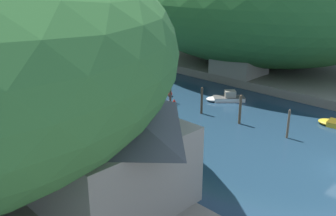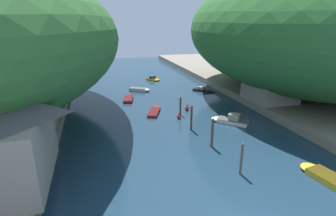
# 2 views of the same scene
# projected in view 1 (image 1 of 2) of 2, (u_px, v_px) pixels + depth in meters

# --- Properties ---
(water_surface) EXTENTS (130.00, 130.00, 0.00)m
(water_surface) POSITION_uv_depth(u_px,v_px,m) (135.00, 99.00, 54.33)
(water_surface) COLOR #1E384C
(water_surface) RESTS_ON ground
(right_bank) EXTENTS (22.00, 120.00, 1.27)m
(right_bank) POSITION_uv_depth(u_px,v_px,m) (239.00, 65.00, 71.61)
(right_bank) COLOR gray
(right_bank) RESTS_ON ground
(hillside_right) EXTENTS (39.05, 54.67, 22.58)m
(hillside_right) POSITION_uv_depth(u_px,v_px,m) (253.00, 1.00, 67.40)
(hillside_right) COLOR #2D662D
(hillside_right) RESTS_ON right_bank
(waterfront_building) EXTENTS (10.25, 10.97, 8.50)m
(waterfront_building) POSITION_uv_depth(u_px,v_px,m) (105.00, 144.00, 26.39)
(waterfront_building) COLOR gray
(waterfront_building) RESTS_ON left_bank
(boathouse_shed) EXTENTS (6.11, 9.71, 4.61)m
(boathouse_shed) POSITION_uv_depth(u_px,v_px,m) (35.00, 120.00, 36.24)
(boathouse_shed) COLOR gray
(boathouse_shed) RESTS_ON left_bank
(right_bank_cottage) EXTENTS (7.26, 8.15, 4.60)m
(right_bank_cottage) POSITION_uv_depth(u_px,v_px,m) (239.00, 60.00, 62.18)
(right_bank_cottage) COLOR gray
(right_bank_cottage) RESTS_ON right_bank
(boat_cabin_cruiser) EXTENTS (4.61, 3.49, 0.70)m
(boat_cabin_cruiser) POSITION_uv_depth(u_px,v_px,m) (84.00, 82.00, 61.32)
(boat_cabin_cruiser) COLOR white
(boat_cabin_cruiser) RESTS_ON water_surface
(boat_red_skiff) EXTENTS (2.69, 5.61, 0.52)m
(boat_red_skiff) POSITION_uv_depth(u_px,v_px,m) (86.00, 94.00, 55.64)
(boat_red_skiff) COLOR red
(boat_red_skiff) RESTS_ON water_surface
(boat_near_quay) EXTENTS (3.48, 5.65, 0.42)m
(boat_near_quay) POSITION_uv_depth(u_px,v_px,m) (139.00, 102.00, 52.03)
(boat_near_quay) COLOR red
(boat_near_quay) RESTS_ON water_surface
(boat_moored_right) EXTENTS (3.71, 3.96, 1.08)m
(boat_moored_right) POSITION_uv_depth(u_px,v_px,m) (79.00, 67.00, 71.28)
(boat_moored_right) COLOR gold
(boat_moored_right) RESTS_ON water_surface
(boat_white_cruiser) EXTENTS (5.22, 5.06, 1.50)m
(boat_white_cruiser) POSITION_uv_depth(u_px,v_px,m) (225.00, 98.00, 53.21)
(boat_white_cruiser) COLOR silver
(boat_white_cruiser) RESTS_ON water_surface
(boat_far_upstream) EXTENTS (4.28, 4.42, 0.96)m
(boat_far_upstream) POSITION_uv_depth(u_px,v_px,m) (158.00, 73.00, 67.44)
(boat_far_upstream) COLOR black
(boat_far_upstream) RESTS_ON water_surface
(mooring_post_nearest) EXTENTS (0.25, 0.25, 3.33)m
(mooring_post_nearest) POSITION_uv_depth(u_px,v_px,m) (288.00, 124.00, 40.68)
(mooring_post_nearest) COLOR brown
(mooring_post_nearest) RESTS_ON water_surface
(mooring_post_second) EXTENTS (0.32, 0.32, 3.64)m
(mooring_post_second) POSITION_uv_depth(u_px,v_px,m) (240.00, 109.00, 44.56)
(mooring_post_second) COLOR brown
(mooring_post_second) RESTS_ON water_surface
(mooring_post_middle) EXTENTS (0.30, 0.30, 3.56)m
(mooring_post_middle) POSITION_uv_depth(u_px,v_px,m) (202.00, 100.00, 47.87)
(mooring_post_middle) COLOR #4C3D2D
(mooring_post_middle) RESTS_ON water_surface
(mooring_post_fourth) EXTENTS (0.30, 0.30, 3.00)m
(mooring_post_fourth) POSITION_uv_depth(u_px,v_px,m) (170.00, 92.00, 52.36)
(mooring_post_fourth) COLOR #4C3D2D
(mooring_post_fourth) RESTS_ON water_surface
(channel_buoy_near) EXTENTS (0.74, 0.74, 1.10)m
(channel_buoy_near) POSITION_uv_depth(u_px,v_px,m) (170.00, 94.00, 55.19)
(channel_buoy_near) COLOR red
(channel_buoy_near) RESTS_ON water_surface
(channel_buoy_far) EXTENTS (0.65, 0.65, 0.98)m
(channel_buoy_far) POSITION_uv_depth(u_px,v_px,m) (174.00, 103.00, 51.29)
(channel_buoy_far) COLOR red
(channel_buoy_far) RESTS_ON water_surface
(person_on_quay) EXTENTS (0.28, 0.41, 1.69)m
(person_on_quay) POSITION_uv_depth(u_px,v_px,m) (78.00, 141.00, 35.04)
(person_on_quay) COLOR #282D3D
(person_on_quay) RESTS_ON left_bank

